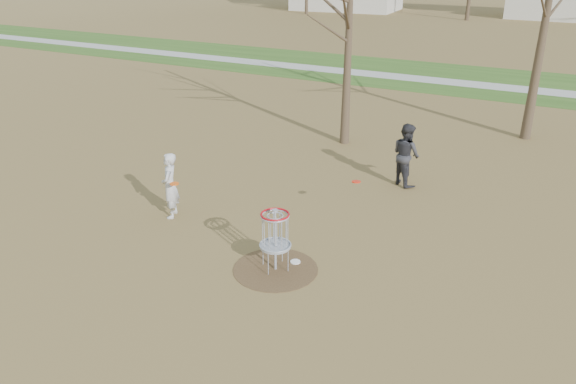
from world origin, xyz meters
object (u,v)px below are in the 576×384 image
Objects in this scene: player_standing at (170,186)px; disc_grounded at (295,262)px; player_throwing at (406,155)px; disc_golf_basket at (275,231)px.

player_standing is 3.92m from disc_grounded.
player_throwing is 1.33× the size of disc_golf_basket.
disc_golf_basket is (-0.24, -0.44, 0.89)m from disc_grounded.
player_throwing is 5.49m from disc_grounded.
disc_grounded is at bearing 55.42° from player_standing.
player_throwing is 8.15× the size of disc_grounded.
disc_golf_basket is at bearing 48.06° from player_standing.
disc_golf_basket is (-0.96, -5.82, 0.02)m from player_throwing.
player_throwing reaches higher than disc_grounded.
disc_grounded is (-0.72, -5.37, -0.88)m from player_throwing.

